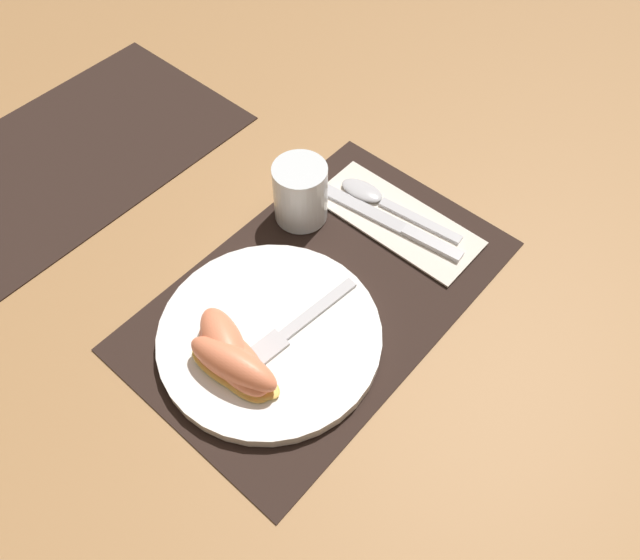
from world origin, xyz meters
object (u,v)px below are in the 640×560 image
at_px(plate, 272,338).
at_px(juice_glass, 301,195).
at_px(fork, 287,333).
at_px(citrus_wedge_1, 234,360).
at_px(citrus_wedge_2, 234,365).
at_px(spoon, 377,198).
at_px(citrus_wedge_0, 224,344).
at_px(knife, 394,224).

height_order(plate, juice_glass, juice_glass).
relative_size(juice_glass, fork, 0.47).
relative_size(citrus_wedge_1, citrus_wedge_2, 1.02).
xyz_separation_m(spoon, citrus_wedge_2, (-0.32, -0.05, 0.03)).
bearing_deg(citrus_wedge_0, fork, -30.43).
relative_size(plate, spoon, 1.41).
relative_size(knife, citrus_wedge_1, 1.72).
bearing_deg(fork, citrus_wedge_0, 149.57).
xyz_separation_m(knife, spoon, (0.02, 0.04, 0.00)).
distance_m(fork, citrus_wedge_1, 0.07).
height_order(knife, citrus_wedge_1, citrus_wedge_1).
relative_size(juice_glass, citrus_wedge_0, 0.79).
height_order(citrus_wedge_0, citrus_wedge_1, citrus_wedge_0).
bearing_deg(citrus_wedge_0, juice_glass, 20.93).
bearing_deg(spoon, fork, -166.66).
relative_size(juice_glass, citrus_wedge_2, 0.71).
height_order(juice_glass, fork, juice_glass).
xyz_separation_m(spoon, fork, (-0.24, -0.06, 0.01)).
xyz_separation_m(fork, citrus_wedge_0, (-0.06, 0.04, 0.02)).
bearing_deg(spoon, juice_glass, 143.45).
distance_m(plate, fork, 0.02).
bearing_deg(knife, plate, 179.93).
xyz_separation_m(plate, fork, (0.01, -0.01, 0.01)).
relative_size(fork, citrus_wedge_2, 1.53).
relative_size(plate, fork, 1.43).
bearing_deg(citrus_wedge_1, knife, -0.64).
xyz_separation_m(juice_glass, fork, (-0.16, -0.12, -0.02)).
bearing_deg(citrus_wedge_2, juice_glass, 25.87).
relative_size(citrus_wedge_0, citrus_wedge_1, 0.88).
xyz_separation_m(juice_glass, citrus_wedge_1, (-0.23, -0.11, -0.01)).
distance_m(plate, spoon, 0.26).
bearing_deg(citrus_wedge_2, fork, -6.52).
xyz_separation_m(juice_glass, citrus_wedge_0, (-0.22, -0.08, -0.00)).
relative_size(knife, spoon, 1.14).
relative_size(juice_glass, spoon, 0.46).
xyz_separation_m(knife, fork, (-0.22, -0.01, 0.01)).
bearing_deg(juice_glass, spoon, -36.55).
bearing_deg(plate, knife, -0.07).
bearing_deg(knife, citrus_wedge_0, 175.21).
height_order(juice_glass, knife, juice_glass).
distance_m(plate, knife, 0.24).
xyz_separation_m(spoon, citrus_wedge_1, (-0.31, -0.04, 0.02)).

